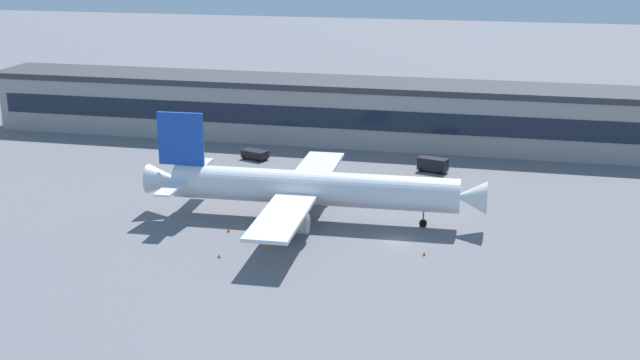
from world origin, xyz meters
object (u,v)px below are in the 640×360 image
traffic_cone_0 (219,256)px  traffic_cone_1 (228,230)px  crew_van (433,164)px  airliner (308,188)px  traffic_cone_2 (267,247)px  traffic_cone_3 (424,254)px  pushback_tractor (255,154)px

traffic_cone_0 → traffic_cone_1: bearing=102.0°
crew_van → traffic_cone_1: bearing=-124.2°
airliner → traffic_cone_0: bearing=-114.2°
crew_van → airliner: bearing=-117.8°
traffic_cone_2 → traffic_cone_3: size_ratio=1.18×
pushback_tractor → traffic_cone_3: 54.74m
pushback_tractor → crew_van: 33.45m
traffic_cone_1 → traffic_cone_2: size_ratio=0.97×
traffic_cone_1 → traffic_cone_3: traffic_cone_1 is taller
airliner → traffic_cone_2: 13.99m
pushback_tractor → traffic_cone_2: size_ratio=8.31×
traffic_cone_0 → airliner: bearing=65.8°
pushback_tractor → airliner: bearing=-59.8°
pushback_tractor → crew_van: crew_van is taller
airliner → traffic_cone_1: size_ratio=80.25×
crew_van → traffic_cone_0: crew_van is taller
airliner → crew_van: airliner is taller
pushback_tractor → traffic_cone_1: (8.08, -38.37, -0.73)m
airliner → traffic_cone_1: (-9.75, -7.70, -4.61)m
crew_van → traffic_cone_0: (-23.33, -46.81, -1.17)m
traffic_cone_2 → airliner: bearing=79.6°
traffic_cone_0 → traffic_cone_1: traffic_cone_1 is taller
crew_van → traffic_cone_1: size_ratio=8.87×
pushback_tractor → traffic_cone_0: bearing=-78.1°
traffic_cone_0 → crew_van: bearing=63.5°
traffic_cone_0 → traffic_cone_1: 9.72m
traffic_cone_0 → traffic_cone_1: (-2.02, 9.51, 0.03)m
airliner → crew_van: size_ratio=9.05×
traffic_cone_2 → pushback_tractor: bearing=109.5°
traffic_cone_2 → traffic_cone_0: bearing=-141.8°
airliner → traffic_cone_2: bearing=-100.4°
traffic_cone_2 → traffic_cone_3: 20.87m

